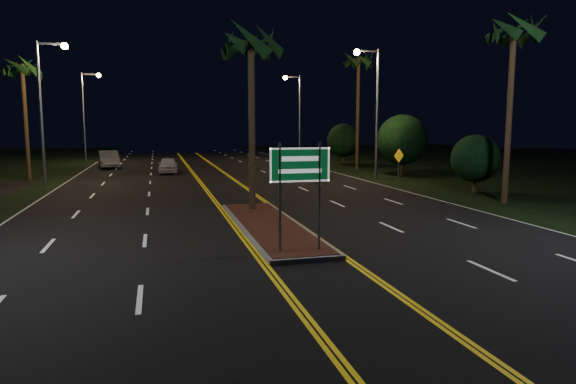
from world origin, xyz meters
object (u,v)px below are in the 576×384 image
object	(u,v)px
median_island	(269,226)
warning_sign	(399,161)
highway_sign	(300,175)
streetlight_right_mid	(372,98)
shrub_mid	(402,140)
streetlight_left_far	(87,107)
streetlight_left_mid	(47,96)
shrub_near	(475,159)
palm_right_near	(514,32)
shrub_far	(344,140)
palm_right_far	(359,62)
palm_left_far	(22,68)
palm_median	(251,43)
car_near	(168,164)
car_far	(109,158)
streetlight_right_far	(296,108)

from	to	relation	value
median_island	warning_sign	distance (m)	17.93
highway_sign	streetlight_right_mid	world-z (taller)	streetlight_right_mid
shrub_mid	warning_sign	distance (m)	4.42
streetlight_left_far	streetlight_right_mid	distance (m)	30.57
streetlight_left_mid	shrub_near	xyz separation A→B (m)	(24.11, -10.00, -3.71)
palm_right_near	warning_sign	size ratio (longest dim) A/B	4.16
median_island	shrub_far	bearing A→B (deg)	64.55
highway_sign	streetlight_left_mid	world-z (taller)	streetlight_left_mid
median_island	streetlight_left_far	bearing A→B (deg)	106.00
palm_right_far	warning_sign	size ratio (longest dim) A/B	4.61
streetlight_right_mid	shrub_mid	distance (m)	4.90
palm_left_far	palm_median	bearing A→B (deg)	-53.82
shrub_far	warning_sign	world-z (taller)	shrub_far
median_island	shrub_far	size ratio (longest dim) A/B	2.59
streetlight_left_mid	streetlight_left_far	size ratio (longest dim) A/B	1.00
car_near	car_far	xyz separation A→B (m)	(-5.05, 6.44, 0.15)
warning_sign	palm_median	bearing A→B (deg)	-163.41
shrub_near	car_far	bearing A→B (deg)	133.11
streetlight_right_far	shrub_near	xyz separation A→B (m)	(2.89, -28.00, -3.71)
median_island	palm_right_far	distance (m)	27.84
streetlight_left_far	palm_right_far	distance (m)	27.50
median_island	warning_sign	xyz separation A→B (m)	(11.92, 13.33, 1.35)
streetlight_right_mid	warning_sign	size ratio (longest dim) A/B	4.02
streetlight_right_mid	palm_median	distance (m)	15.73
streetlight_right_mid	warning_sign	xyz separation A→B (m)	(1.30, -1.67, -4.22)
palm_right_far	shrub_far	world-z (taller)	palm_right_far
streetlight_right_far	median_island	bearing A→B (deg)	-106.87
palm_right_near	shrub_near	world-z (taller)	palm_right_near
streetlight_left_far	palm_median	size ratio (longest dim) A/B	1.08
streetlight_left_far	car_near	size ratio (longest dim) A/B	2.03
palm_median	car_far	bearing A→B (deg)	107.09
streetlight_left_mid	palm_median	distance (m)	17.25
palm_median	palm_right_far	distance (m)	23.40
shrub_near	streetlight_left_far	bearing A→B (deg)	128.79
streetlight_left_far	palm_left_far	world-z (taller)	streetlight_left_far
median_island	streetlight_right_mid	bearing A→B (deg)	54.72
highway_sign	palm_left_far	distance (m)	28.77
streetlight_left_mid	palm_right_far	size ratio (longest dim) A/B	0.87
highway_sign	warning_sign	distance (m)	21.22
shrub_far	warning_sign	distance (m)	15.81
palm_left_far	shrub_near	xyz separation A→B (m)	(26.30, -14.00, -5.80)
median_island	streetlight_left_mid	bearing A→B (deg)	121.98
streetlight_left_mid	streetlight_right_mid	size ratio (longest dim) A/B	1.00
shrub_near	car_near	xyz separation A→B (m)	(-16.66, 16.75, -1.21)
streetlight_left_mid	shrub_near	distance (m)	26.37
streetlight_left_mid	shrub_near	world-z (taller)	streetlight_left_mid
palm_left_far	palm_right_near	size ratio (longest dim) A/B	0.95
streetlight_right_mid	streetlight_right_far	bearing A→B (deg)	90.00
streetlight_right_mid	palm_median	size ratio (longest dim) A/B	1.08
streetlight_left_far	car_far	distance (m)	8.65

